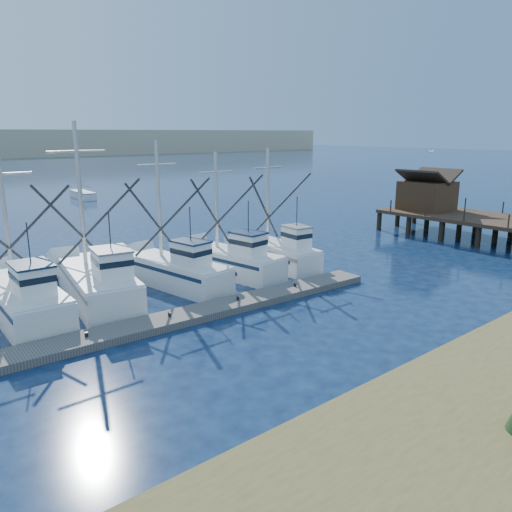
% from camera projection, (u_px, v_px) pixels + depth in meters
% --- Properties ---
extents(ground, '(500.00, 500.00, 0.00)m').
position_uv_depth(ground, '(395.00, 321.00, 24.36)').
color(ground, '#0B1733').
rests_on(ground, ground).
extents(floating_dock, '(27.24, 2.93, 0.36)m').
position_uv_depth(floating_dock, '(151.00, 325.00, 23.32)').
color(floating_dock, '#65615B').
rests_on(floating_dock, ground).
extents(timber_pier, '(7.00, 20.00, 8.00)m').
position_uv_depth(timber_pier, '(463.00, 208.00, 43.36)').
color(timber_pier, black).
rests_on(timber_pier, ground).
extents(trawler_fleet, '(26.76, 8.82, 9.53)m').
position_uv_depth(trawler_fleet, '(100.00, 285.00, 26.67)').
color(trawler_fleet, white).
rests_on(trawler_fleet, ground).
extents(sailboat_near, '(2.03, 6.40, 8.10)m').
position_uv_depth(sailboat_near, '(83.00, 195.00, 69.34)').
color(sailboat_near, white).
rests_on(sailboat_near, ground).
extents(flying_gull, '(1.07, 0.20, 0.20)m').
position_uv_depth(flying_gull, '(430.00, 152.00, 39.14)').
color(flying_gull, white).
rests_on(flying_gull, ground).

